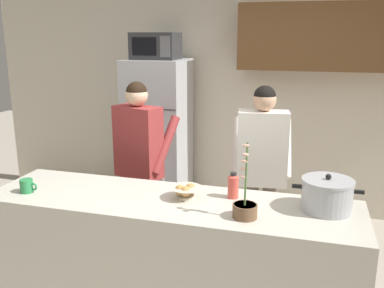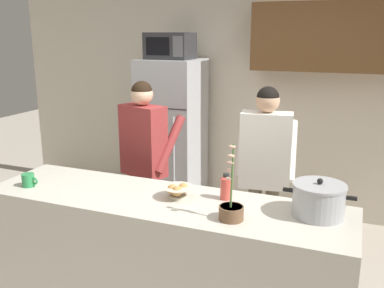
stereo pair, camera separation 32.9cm
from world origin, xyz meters
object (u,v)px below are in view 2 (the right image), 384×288
at_px(person_by_sink, 265,161).
at_px(coffee_mug, 29,180).
at_px(refrigerator, 172,137).
at_px(microwave, 170,46).
at_px(potted_orchid, 231,209).
at_px(bread_bowl, 178,191).
at_px(bottle_near_edge, 226,187).
at_px(cooking_pot, 319,200).
at_px(person_near_pot, 144,151).

height_order(person_by_sink, coffee_mug, person_by_sink).
bearing_deg(refrigerator, microwave, -89.93).
distance_m(coffee_mug, potted_orchid, 1.54).
distance_m(microwave, coffee_mug, 2.18).
height_order(refrigerator, microwave, microwave).
height_order(bread_bowl, potted_orchid, potted_orchid).
bearing_deg(bottle_near_edge, cooking_pot, -4.54).
bearing_deg(refrigerator, bread_bowl, -64.36).
height_order(refrigerator, cooking_pot, refrigerator).
height_order(person_by_sink, potted_orchid, person_by_sink).
xyz_separation_m(person_near_pot, coffee_mug, (-0.47, -0.91, -0.04)).
height_order(refrigerator, potted_orchid, refrigerator).
relative_size(person_near_pot, person_by_sink, 1.01).
bearing_deg(cooking_pot, coffee_mug, -172.94).
bearing_deg(coffee_mug, bottle_near_edge, 11.92).
height_order(person_near_pot, person_by_sink, person_near_pot).
xyz_separation_m(person_near_pot, bottle_near_edge, (0.94, -0.61, 0.00)).
height_order(coffee_mug, potted_orchid, potted_orchid).
xyz_separation_m(person_by_sink, bottle_near_edge, (-0.11, -0.73, 0.01)).
distance_m(bread_bowl, bottle_near_edge, 0.32).
relative_size(cooking_pot, potted_orchid, 0.93).
height_order(microwave, bread_bowl, microwave).
distance_m(cooking_pot, bread_bowl, 0.91).
xyz_separation_m(person_by_sink, coffee_mug, (-1.51, -1.03, -0.03)).
bearing_deg(bottle_near_edge, microwave, 124.93).
bearing_deg(coffee_mug, person_by_sink, 34.16).
distance_m(microwave, cooking_pot, 2.61).
xyz_separation_m(microwave, bottle_near_edge, (1.17, -1.67, -0.87)).
relative_size(person_by_sink, potted_orchid, 3.44).
height_order(microwave, coffee_mug, microwave).
bearing_deg(cooking_pot, microwave, 135.84).
bearing_deg(person_near_pot, refrigerator, 101.81).
height_order(person_near_pot, coffee_mug, person_near_pot).
bearing_deg(bread_bowl, person_near_pot, 131.67).
bearing_deg(cooking_pot, refrigerator, 135.48).
distance_m(microwave, potted_orchid, 2.52).
distance_m(person_by_sink, coffee_mug, 1.83).
bearing_deg(person_by_sink, refrigerator, 142.92).
xyz_separation_m(refrigerator, bread_bowl, (0.86, -1.80, 0.10)).
relative_size(refrigerator, person_by_sink, 1.08).
xyz_separation_m(bread_bowl, bottle_near_edge, (0.31, 0.10, 0.04)).
bearing_deg(bottle_near_edge, coffee_mug, -168.08).
bearing_deg(refrigerator, person_near_pot, -78.19).
height_order(refrigerator, bread_bowl, refrigerator).
xyz_separation_m(cooking_pot, bottle_near_edge, (-0.60, 0.05, -0.01)).
xyz_separation_m(person_near_pot, cooking_pot, (1.54, -0.66, 0.02)).
bearing_deg(refrigerator, bottle_near_edge, -55.42).
bearing_deg(potted_orchid, bottle_near_edge, 113.13).
distance_m(person_near_pot, person_by_sink, 1.05).
bearing_deg(bread_bowl, potted_orchid, -24.29).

